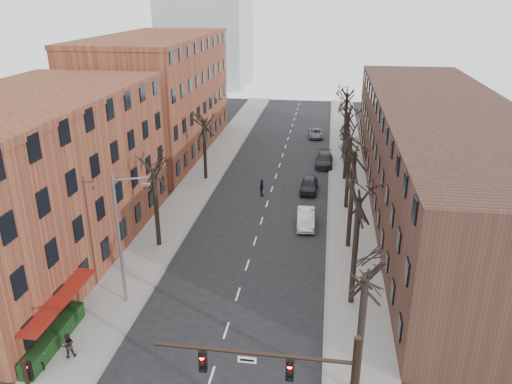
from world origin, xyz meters
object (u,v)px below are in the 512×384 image
at_px(bicycle, 36,359).
at_px(parked_car_near, 309,185).
at_px(silver_sedan, 306,218).
at_px(parked_car_mid, 324,160).

bearing_deg(bicycle, parked_car_near, 4.37).
bearing_deg(parked_car_near, silver_sedan, -87.70).
relative_size(parked_car_near, parked_car_mid, 0.87).
height_order(parked_car_near, bicycle, parked_car_near).
bearing_deg(parked_car_mid, silver_sedan, -93.43).
xyz_separation_m(parked_car_near, parked_car_mid, (1.39, 8.74, -0.01)).
bearing_deg(silver_sedan, parked_car_near, 87.80).
relative_size(parked_car_mid, bicycle, 2.96).
distance_m(parked_car_near, parked_car_mid, 8.85).
distance_m(silver_sedan, parked_car_near, 8.36).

